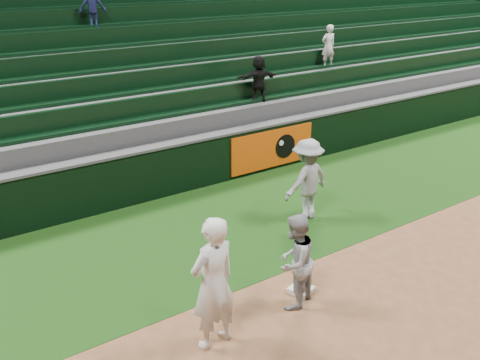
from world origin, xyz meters
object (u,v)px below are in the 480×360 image
first_baseman (213,283)px  baserunner (295,262)px  base_coach (307,180)px  first_base (301,289)px

first_baseman → baserunner: size_ratio=1.28×
first_baseman → base_coach: first_baseman is taller
base_coach → first_base: bearing=41.2°
base_coach → baserunner: bearing=38.9°
base_coach → first_baseman: bearing=25.4°
first_baseman → base_coach: 4.43m
first_base → base_coach: size_ratio=0.20×
first_baseman → baserunner: bearing=175.9°
first_base → base_coach: 2.91m
baserunner → base_coach: 3.15m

